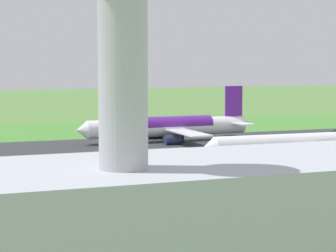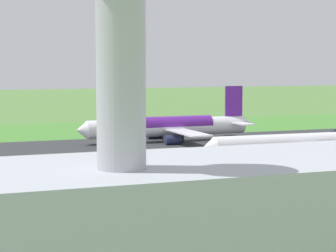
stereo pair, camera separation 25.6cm
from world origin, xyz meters
The scene contains 9 objects.
ground_plane centered at (0.00, 0.00, 0.00)m, with size 800.00×800.00×0.00m, color #547F3D.
runway_asphalt centered at (0.00, 0.00, 0.03)m, with size 600.00×28.03×0.06m, color #2D3033.
apron_concrete centered at (0.00, 45.52, 0.03)m, with size 440.00×110.00×0.05m, color gray.
grass_verge_foreground centered at (0.00, -29.75, 0.02)m, with size 600.00×80.00×0.04m, color #478534.
airliner_main centered at (-11.83, 0.00, 4.35)m, with size 53.99×44.05×15.88m.
airliner_parked_mid centered at (-28.27, 42.52, 3.82)m, with size 47.86×39.09×13.99m.
service_car_ops centered at (-47.59, 22.69, 0.84)m, with size 2.09×4.28×1.62m.
no_stopping_sign centered at (-22.57, -29.28, 1.69)m, with size 0.60×0.10×2.87m.
traffic_cone_orange centered at (-15.30, -32.43, 0.28)m, with size 0.40×0.40×0.55m, color orange.
Camera 2 is at (53.31, 171.75, 22.27)m, focal length 68.36 mm.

